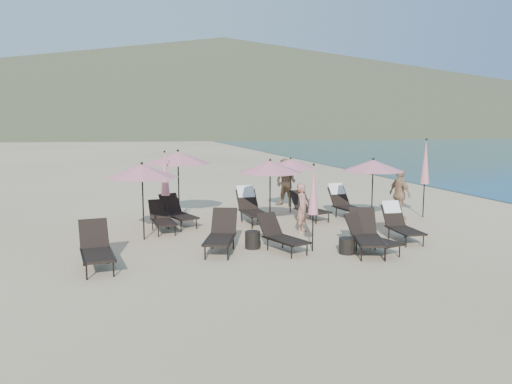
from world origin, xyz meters
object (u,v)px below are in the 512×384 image
object	(u,v)px
umbrella_open_1	(270,167)
side_table_0	(253,240)
lounger_4	(367,234)
umbrella_closed_1	(425,163)
side_table_1	(347,246)
beachgoer_a	(302,208)
lounger_9	(309,207)
umbrella_closed_0	(313,191)
lounger_0	(96,248)
beachgoer_b	(286,183)
umbrella_open_0	(142,171)
lounger_7	(177,212)
lounger_1	(221,233)
lounger_6	(162,218)
lounger_3	(371,236)
umbrella_closed_2	(165,174)
lounger_2	(281,235)
umbrella_open_3	(178,158)
lounger_8	(251,206)
lounger_5	(400,223)
beachgoer_c	(400,194)
umbrella_open_4	(291,164)
lounger_10	(346,202)
umbrella_open_2	(373,166)

from	to	relation	value
umbrella_open_1	side_table_0	bearing A→B (deg)	-117.86
lounger_4	umbrella_closed_1	xyz separation A→B (m)	(4.25, 3.83, 1.45)
side_table_1	beachgoer_a	distance (m)	2.70
lounger_9	umbrella_closed_0	size ratio (longest dim) A/B	0.77
lounger_0	beachgoer_b	world-z (taller)	beachgoer_b
lounger_0	umbrella_open_0	size ratio (longest dim) A/B	0.83
lounger_0	lounger_4	xyz separation A→B (m)	(6.72, -0.40, 0.01)
lounger_7	umbrella_open_1	world-z (taller)	umbrella_open_1
umbrella_closed_1	beachgoer_b	distance (m)	5.40
lounger_7	umbrella_closed_0	distance (m)	5.31
lounger_9	side_table_0	bearing A→B (deg)	-146.15
lounger_1	umbrella_closed_1	xyz separation A→B (m)	(7.88, 2.74, 1.46)
lounger_4	umbrella_open_0	size ratio (longest dim) A/B	0.87
lounger_6	beachgoer_a	size ratio (longest dim) A/B	1.08
lounger_3	umbrella_closed_2	distance (m)	6.68
lounger_2	side_table_1	xyz separation A→B (m)	(1.56, -0.70, -0.23)
lounger_1	umbrella_closed_0	bearing A→B (deg)	4.35
umbrella_open_3	side_table_1	world-z (taller)	umbrella_open_3
side_table_1	beachgoer_b	xyz separation A→B (m)	(0.83, 7.34, 0.75)
lounger_8	lounger_9	xyz separation A→B (m)	(2.05, -0.02, -0.11)
lounger_5	lounger_6	bearing A→B (deg)	159.30
lounger_1	beachgoer_c	size ratio (longest dim) A/B	1.10
lounger_6	umbrella_open_1	distance (m)	3.71
beachgoer_c	lounger_0	bearing A→B (deg)	100.67
beachgoer_b	lounger_0	bearing A→B (deg)	-83.65
lounger_6	side_table_1	world-z (taller)	lounger_6
lounger_3	umbrella_open_4	bearing A→B (deg)	75.02
lounger_2	lounger_3	xyz separation A→B (m)	(2.21, -0.74, 0.00)
lounger_4	lounger_6	xyz separation A→B (m)	(-4.92, 3.94, -0.07)
umbrella_open_1	side_table_1	bearing A→B (deg)	-72.51
lounger_4	lounger_9	world-z (taller)	lounger_4
beachgoer_a	beachgoer_c	distance (m)	4.14
lounger_8	beachgoer_b	xyz separation A→B (m)	(2.19, 2.84, 0.39)
side_table_0	lounger_4	bearing A→B (deg)	-23.25
lounger_1	side_table_1	world-z (taller)	lounger_1
lounger_1	umbrella_open_3	distance (m)	4.84
umbrella_open_3	beachgoer_c	xyz separation A→B (m)	(7.41, -1.89, -1.28)
lounger_2	lounger_10	distance (m)	5.20
lounger_3	side_table_1	distance (m)	0.69
lounger_6	beachgoer_a	world-z (taller)	beachgoer_a
lounger_4	umbrella_closed_1	distance (m)	5.90
lounger_3	lounger_10	size ratio (longest dim) A/B	0.89
umbrella_open_1	beachgoer_c	bearing A→B (deg)	4.08
lounger_0	lounger_6	size ratio (longest dim) A/B	1.13
lounger_9	umbrella_open_3	xyz separation A→B (m)	(-4.34, 1.10, 1.71)
lounger_1	lounger_8	xyz separation A→B (m)	(1.72, 3.43, 0.08)
lounger_3	side_table_0	bearing A→B (deg)	141.22
lounger_0	side_table_1	world-z (taller)	lounger_0
lounger_0	side_table_1	size ratio (longest dim) A/B	4.35
umbrella_open_2	side_table_1	xyz separation A→B (m)	(-2.42, -3.20, -1.75)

